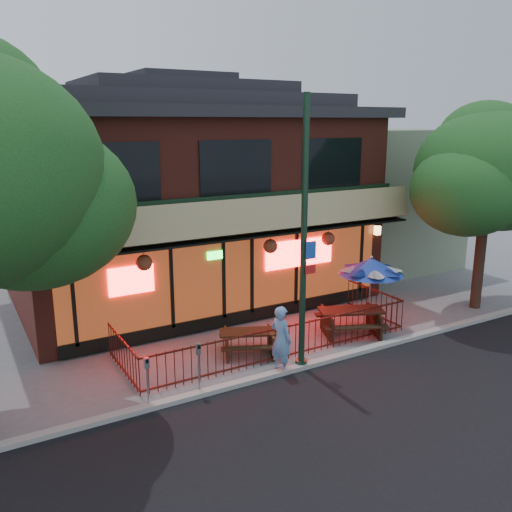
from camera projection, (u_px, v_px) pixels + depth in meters
The scene contains 14 objects.
ground at pixel (293, 361), 14.69m from camera, with size 80.00×80.00×0.00m, color gray.
asphalt_street at pixel (480, 486), 9.65m from camera, with size 80.00×11.00×0.00m, color black.
curb at pixel (303, 366), 14.26m from camera, with size 80.00×0.25×0.12m, color #999993.
restaurant_building at pixel (186, 184), 19.68m from camera, with size 12.96×9.49×8.05m.
neighbor_building at pixel (364, 196), 24.80m from camera, with size 6.00×7.00×6.00m, color gray.
patio_fence at pixel (283, 333), 14.96m from camera, with size 8.44×2.62×1.00m.
street_light at pixel (304, 252), 13.59m from camera, with size 0.43×0.32×7.00m.
street_tree_right at pixel (488, 164), 17.89m from camera, with size 4.80×4.80×7.02m.
picnic_table_left at pixel (249, 339), 15.05m from camera, with size 1.96×1.77×0.68m.
picnic_table_right at pixel (351, 318), 16.39m from camera, with size 2.33×2.09×0.82m.
patio_umbrella at pixel (371, 266), 16.85m from camera, with size 2.00×2.00×2.28m.
pedestrian at pixel (281, 339), 13.89m from camera, with size 0.65×0.43×1.79m, color #6291C5.
parking_meter_near at pixel (199, 360), 12.72m from camera, with size 0.14×0.13×1.30m.
parking_meter_far at pixel (147, 374), 12.12m from camera, with size 0.12×0.10×1.22m.
Camera 1 is at (-7.64, -11.26, 6.31)m, focal length 38.00 mm.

